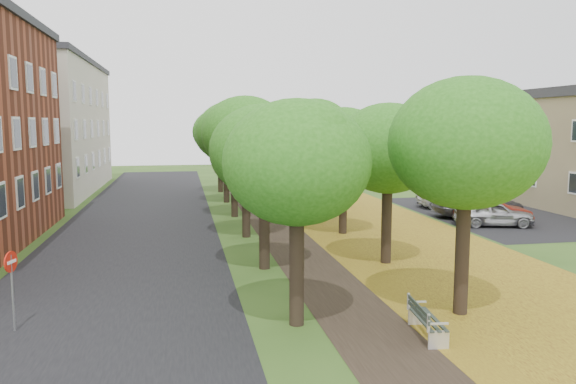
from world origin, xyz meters
name	(u,v)px	position (x,y,z in m)	size (l,w,h in m)	color
ground	(374,319)	(0.00, 0.00, 0.00)	(120.00, 120.00, 0.00)	#2D4C19
street_asphalt	(137,229)	(-7.50, 15.00, 0.00)	(8.00, 70.00, 0.01)	black
footpath	(281,224)	(0.00, 15.00, 0.00)	(3.20, 70.00, 0.01)	black
leaf_verge	(369,221)	(5.00, 15.00, 0.01)	(7.50, 70.00, 0.01)	#A8941F
parking_lot	(498,214)	(13.50, 16.00, 0.00)	(9.00, 16.00, 0.01)	black
tree_row_west	(239,138)	(-2.20, 15.00, 4.63)	(4.28, 34.28, 6.48)	black
tree_row_east	(328,138)	(2.60, 15.00, 4.63)	(4.28, 34.28, 6.48)	black
building_cream	(28,126)	(-17.00, 33.00, 5.21)	(10.30, 20.30, 10.40)	beige
bench	(425,319)	(0.87, -1.45, 0.45)	(0.73, 1.87, 0.86)	#252E28
street_sign	(11,273)	(-9.59, 0.90, 1.58)	(0.19, 0.55, 2.15)	slate
car_silver	(494,213)	(11.00, 12.39, 0.69)	(1.63, 4.05, 1.38)	#A2A2A7
car_red	(493,211)	(11.45, 13.22, 0.66)	(1.39, 3.98, 1.31)	maroon
car_grey	(479,204)	(11.72, 15.18, 0.77)	(2.16, 5.31, 1.54)	#343339
car_white	(452,198)	(11.94, 18.96, 0.61)	(2.02, 4.37, 1.21)	silver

